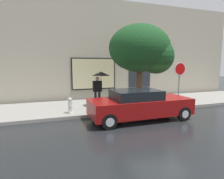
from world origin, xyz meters
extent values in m
plane|color=black|center=(0.00, 0.00, 0.00)|extent=(60.00, 60.00, 0.00)
cube|color=gray|center=(0.00, 3.00, 0.07)|extent=(20.00, 4.00, 0.15)
cube|color=#B2A893|center=(0.00, 5.50, 3.50)|extent=(20.00, 0.40, 7.00)
cube|color=black|center=(-1.73, 5.27, 1.88)|extent=(3.13, 0.06, 2.21)
cube|color=beige|center=(-1.73, 5.24, 1.88)|extent=(2.97, 0.03, 2.05)
cube|color=#262B33|center=(1.87, 5.28, 1.70)|extent=(1.80, 0.04, 1.80)
cone|color=#99999E|center=(3.27, 5.15, 3.10)|extent=(0.22, 0.24, 0.24)
cube|color=maroon|center=(-0.86, -0.04, 0.62)|extent=(4.66, 1.80, 0.72)
cube|color=black|center=(-1.09, -0.04, 1.19)|extent=(2.10, 1.58, 0.41)
cylinder|color=black|center=(0.92, 0.79, 0.32)|extent=(0.64, 0.22, 0.64)
cylinder|color=silver|center=(0.92, 0.79, 0.32)|extent=(0.35, 0.24, 0.35)
cylinder|color=black|center=(0.92, -0.87, 0.32)|extent=(0.64, 0.22, 0.64)
cylinder|color=silver|center=(0.92, -0.87, 0.32)|extent=(0.35, 0.24, 0.35)
cylinder|color=black|center=(-2.64, 0.79, 0.32)|extent=(0.64, 0.22, 0.64)
cylinder|color=silver|center=(-2.64, 0.79, 0.32)|extent=(0.35, 0.24, 0.35)
cylinder|color=black|center=(-2.64, -0.87, 0.32)|extent=(0.64, 0.22, 0.64)
cylinder|color=silver|center=(-2.64, -0.87, 0.32)|extent=(0.35, 0.24, 0.35)
cylinder|color=white|center=(-3.84, 1.61, 0.48)|extent=(0.22, 0.22, 0.66)
sphere|color=#BBBBB7|center=(-3.84, 1.61, 0.81)|extent=(0.23, 0.23, 0.23)
cylinder|color=#BBBBB7|center=(-3.84, 1.45, 0.52)|extent=(0.09, 0.12, 0.09)
cylinder|color=#BBBBB7|center=(-3.84, 1.77, 0.52)|extent=(0.09, 0.12, 0.09)
cylinder|color=white|center=(-3.84, 1.61, 0.18)|extent=(0.30, 0.30, 0.06)
cylinder|color=black|center=(-2.28, 2.68, 0.58)|extent=(0.14, 0.14, 0.85)
cylinder|color=black|center=(-2.06, 2.68, 0.58)|extent=(0.14, 0.14, 0.85)
cube|color=black|center=(-2.17, 2.68, 1.30)|extent=(0.50, 0.22, 0.60)
sphere|color=tan|center=(-2.17, 2.68, 1.72)|extent=(0.23, 0.23, 0.23)
cylinder|color=#4C4C51|center=(-1.95, 2.68, 1.55)|extent=(0.02, 0.02, 0.90)
cone|color=black|center=(-1.95, 2.68, 2.02)|extent=(1.02, 1.02, 0.22)
cylinder|color=#4C3823|center=(-0.02, 1.70, 1.30)|extent=(0.32, 0.32, 2.31)
ellipsoid|color=#19471E|center=(-0.02, 1.70, 3.40)|extent=(3.43, 2.92, 2.58)
sphere|color=#19471E|center=(0.75, 1.27, 2.97)|extent=(1.89, 1.89, 1.89)
cylinder|color=gray|center=(2.41, 1.39, 1.39)|extent=(0.07, 0.07, 2.47)
cylinder|color=white|center=(2.41, 1.35, 2.27)|extent=(0.76, 0.02, 0.76)
cylinder|color=red|center=(2.41, 1.34, 2.27)|extent=(0.66, 0.02, 0.66)
camera|label=1|loc=(-4.90, -7.67, 2.56)|focal=30.34mm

